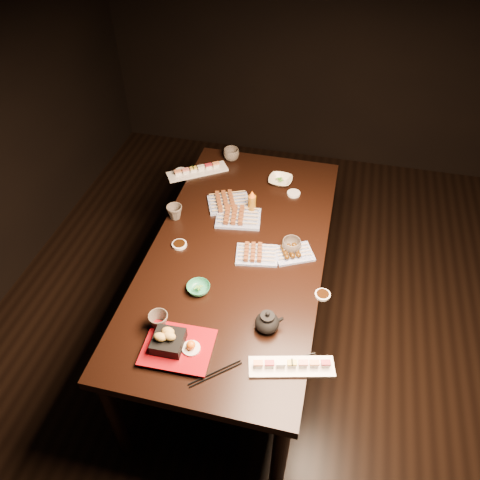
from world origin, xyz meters
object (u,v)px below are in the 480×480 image
tempura_tray (177,342)px  teacup_near_left (159,321)px  teapot (267,321)px  edamame_bowl_green (199,288)px  dining_table (238,295)px  sushi_platter_near (292,365)px  teacup_far_left (175,212)px  teacup_far_right (231,154)px  yakitori_plate_left (229,201)px  teacup_mid_right (291,246)px  sushi_platter_far (197,169)px  yakitori_plate_center (238,215)px  edamame_bowl_cream (280,180)px  yakitori_plate_right (257,252)px  condiment_bottle (252,201)px

tempura_tray → teacup_near_left: bearing=139.4°
tempura_tray → teapot: 0.40m
edamame_bowl_green → teapot: (0.36, -0.14, 0.04)m
dining_table → sushi_platter_near: (0.38, -0.63, 0.40)m
teacup_far_left → teacup_far_right: (0.16, 0.64, -0.00)m
yakitori_plate_left → tempura_tray: tempura_tray is taller
dining_table → sushi_platter_near: bearing=-73.2°
teacup_mid_right → yakitori_plate_left: bearing=143.9°
tempura_tray → teapot: same height
yakitori_plate_left → teacup_far_left: (-0.27, -0.18, 0.01)m
sushi_platter_far → tempura_tray: bearing=69.9°
yakitori_plate_center → tempura_tray: tempura_tray is taller
sushi_platter_near → edamame_bowl_cream: size_ratio=2.47×
teacup_far_right → edamame_bowl_cream: bearing=-26.4°
yakitori_plate_right → teapot: bearing=-81.9°
sushi_platter_near → teacup_mid_right: (-0.11, 0.68, 0.02)m
teacup_near_left → teacup_far_right: 1.36m
dining_table → teacup_mid_right: 0.50m
edamame_bowl_cream → teacup_near_left: (-0.34, -1.19, 0.02)m
yakitori_plate_center → teacup_far_left: bearing=-177.2°
yakitori_plate_left → teapot: 0.89m
dining_table → teacup_near_left: bearing=-126.1°
teacup_far_left → condiment_bottle: bearing=21.3°
edamame_bowl_green → tempura_tray: (0.01, -0.34, 0.04)m
sushi_platter_far → tempura_tray: (0.31, -1.27, 0.03)m
dining_table → sushi_platter_far: 0.84m
teacup_near_left → tempura_tray: bearing=-38.6°
yakitori_plate_left → teacup_far_right: teacup_far_right is taller
edamame_bowl_green → tempura_tray: 0.34m
dining_table → condiment_bottle: (0.00, 0.32, 0.45)m
tempura_tray → teacup_far_right: tempura_tray is taller
edamame_bowl_cream → teacup_mid_right: 0.60m
sushi_platter_far → teacup_mid_right: (0.68, -0.56, 0.02)m
dining_table → teacup_far_right: size_ratio=17.70×
sushi_platter_near → dining_table: bearing=107.4°
dining_table → edamame_bowl_cream: 0.75m
edamame_bowl_green → edamame_bowl_cream: size_ratio=0.78×
sushi_platter_far → teacup_far_right: (0.17, 0.19, 0.02)m
dining_table → sushi_platter_near: size_ratio=5.08×
yakitori_plate_left → condiment_bottle: condiment_bottle is taller
yakitori_plate_center → yakitori_plate_left: size_ratio=1.04×
tempura_tray → yakitori_plate_right: bearing=69.5°
teacup_near_left → teapot: teapot is taller
yakitori_plate_left → teacup_mid_right: size_ratio=2.39×
dining_table → tempura_tray: bearing=-113.4°
tempura_tray → teacup_near_left: 0.15m
condiment_bottle → dining_table: bearing=-90.7°
teacup_mid_right → teapot: teapot is taller
yakitori_plate_center → yakitori_plate_left: 0.14m
yakitori_plate_right → teacup_far_left: 0.54m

